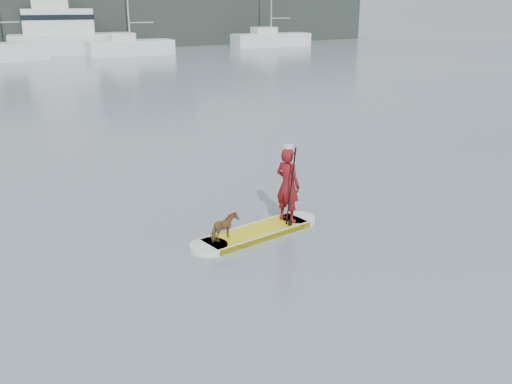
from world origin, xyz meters
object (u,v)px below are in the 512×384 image
paddler (288,185)px  dog (225,227)px  paddleboard (256,232)px  motor_yacht_a (66,33)px  sailboat_e (130,47)px  sailboat_f (270,38)px

paddler → dog: size_ratio=2.60×
dog → paddleboard: bearing=-103.5°
dog → motor_yacht_a: 46.06m
dog → sailboat_e: bearing=-37.6°
sailboat_f → motor_yacht_a: bearing=177.9°
paddler → sailboat_f: (26.97, 42.78, -0.12)m
paddleboard → dog: 0.91m
paddler → motor_yacht_a: motor_yacht_a is taller
paddler → dog: bearing=79.0°
paddler → sailboat_f: size_ratio=0.13×
paddleboard → sailboat_e: size_ratio=0.30×
motor_yacht_a → paddler: bearing=-87.4°
dog → motor_yacht_a: motor_yacht_a is taller
paddler → motor_yacht_a: size_ratio=0.15×
paddler → sailboat_e: size_ratio=0.15×
dog → motor_yacht_a: (7.99, 45.34, 1.46)m
paddleboard → paddler: paddler is taller
paddler → motor_yacht_a: bearing=-26.1°
sailboat_e → sailboat_f: 16.31m
sailboat_f → motor_yacht_a: sailboat_f is taller
paddleboard → motor_yacht_a: (7.16, 45.23, 1.80)m
sailboat_e → sailboat_f: sailboat_f is taller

